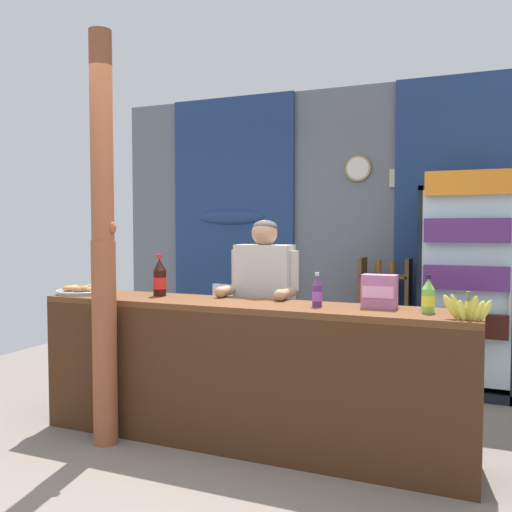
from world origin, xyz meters
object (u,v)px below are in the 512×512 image
bottle_shelf_rack (385,315)px  soda_bottle_lime_soda (428,297)px  snack_box_wafer (380,291)px  timber_post (103,249)px  soda_bottle_grape_soda (317,292)px  stall_counter (239,362)px  drink_fridge (467,273)px  shopkeeper (264,296)px  pastry_tray (83,290)px  soda_bottle_cola (160,278)px  banana_bunch (467,309)px  plastic_lawn_chair (220,322)px

bottle_shelf_rack → soda_bottle_lime_soda: 2.17m
soda_bottle_lime_soda → snack_box_wafer: bearing=163.8°
snack_box_wafer → timber_post: bearing=-165.2°
bottle_shelf_rack → soda_bottle_grape_soda: soda_bottle_grape_soda is taller
stall_counter → soda_bottle_grape_soda: bearing=11.7°
drink_fridge → shopkeeper: drink_fridge is taller
timber_post → bottle_shelf_rack: bearing=59.4°
timber_post → snack_box_wafer: timber_post is taller
pastry_tray → shopkeeper: bearing=18.8°
soda_bottle_cola → banana_bunch: size_ratio=1.10×
plastic_lawn_chair → stall_counter: bearing=-59.8°
banana_bunch → snack_box_wafer: bearing=152.6°
soda_bottle_lime_soda → banana_bunch: 0.29m
drink_fridge → banana_bunch: size_ratio=6.98×
banana_bunch → timber_post: bearing=-175.2°
shopkeeper → snack_box_wafer: (0.90, -0.31, 0.11)m
pastry_tray → plastic_lawn_chair: bearing=79.7°
stall_counter → pastry_tray: (-1.33, 0.08, 0.40)m
stall_counter → shopkeeper: 0.64m
timber_post → banana_bunch: size_ratio=9.96×
timber_post → banana_bunch: 2.28m
plastic_lawn_chair → snack_box_wafer: snack_box_wafer is taller
soda_bottle_grape_soda → banana_bunch: (0.89, -0.16, -0.03)m
bottle_shelf_rack → plastic_lawn_chair: bottle_shelf_rack is taller
stall_counter → soda_bottle_lime_soda: (1.15, 0.12, 0.47)m
snack_box_wafer → pastry_tray: 2.19m
plastic_lawn_chair → soda_bottle_lime_soda: soda_bottle_lime_soda is taller
shopkeeper → soda_bottle_lime_soda: (1.19, -0.40, 0.10)m
stall_counter → banana_bunch: bearing=-2.4°
soda_bottle_cola → bottle_shelf_rack: bearing=57.3°
stall_counter → soda_bottle_grape_soda: soda_bottle_grape_soda is taller
timber_post → drink_fridge: 3.08m
soda_bottle_lime_soda → soda_bottle_grape_soda: 0.67m
shopkeeper → soda_bottle_grape_soda: bearing=-38.3°
snack_box_wafer → banana_bunch: 0.59m
shopkeeper → drink_fridge: bearing=46.4°
snack_box_wafer → stall_counter: bearing=-166.2°
shopkeeper → pastry_tray: size_ratio=3.81×
shopkeeper → banana_bunch: 1.53m
timber_post → soda_bottle_cola: (0.16, 0.43, -0.23)m
stall_counter → snack_box_wafer: 1.00m
soda_bottle_grape_soda → bottle_shelf_rack: bearing=88.3°
stall_counter → plastic_lawn_chair: (-1.02, 1.76, -0.09)m
drink_fridge → pastry_tray: (-2.63, -1.85, -0.08)m
soda_bottle_lime_soda → pastry_tray: size_ratio=0.56×
soda_bottle_lime_soda → pastry_tray: (-2.48, -0.04, -0.07)m
pastry_tray → banana_bunch: banana_bunch is taller
bottle_shelf_rack → pastry_tray: bottle_shelf_rack is taller
timber_post → pastry_tray: 0.65m
stall_counter → soda_bottle_grape_soda: 0.68m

